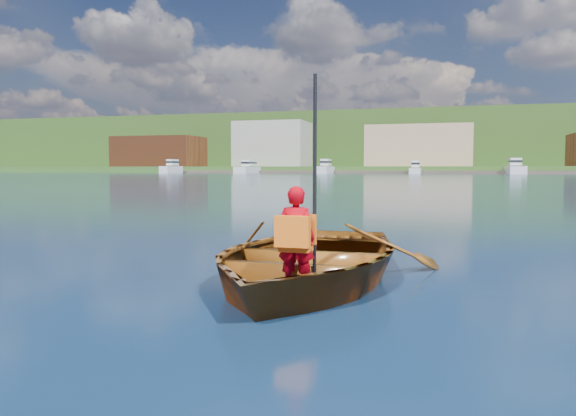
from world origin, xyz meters
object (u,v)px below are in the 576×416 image
Objects in this scene: child_paddler at (296,236)px; dock at (455,172)px; rowboat at (305,258)px; marina_yachts at (437,169)px.

dock is (4.04, 148.17, -0.24)m from child_paddler.
child_paddler is at bearing -81.62° from rowboat.
rowboat is at bearing -89.83° from marina_yachts.
child_paddler reaches higher than dock.
dock reaches higher than rowboat.
rowboat is 0.03× the size of marina_yachts.
child_paddler is 143.50m from marina_yachts.
child_paddler is 0.01× the size of dock.
rowboat is 147.33m from dock.
dock is at bearing 45.42° from marina_yachts.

